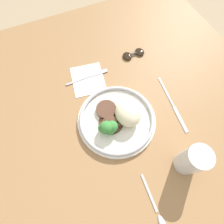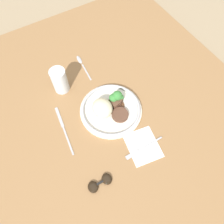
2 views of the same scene
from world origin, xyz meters
name	(u,v)px [view 2 (image 2 of 2)]	position (x,y,z in m)	size (l,w,h in m)	color
ground_plane	(108,108)	(0.00, 0.00, 0.00)	(8.00, 8.00, 0.00)	#998466
dining_table	(108,105)	(0.00, 0.00, 0.02)	(1.30, 1.20, 0.05)	olive
napkin	(143,146)	(-0.24, -0.02, 0.05)	(0.16, 0.14, 0.00)	white
plate	(110,108)	(-0.04, 0.01, 0.07)	(0.26, 0.26, 0.08)	silver
juice_glass	(60,81)	(0.17, 0.14, 0.10)	(0.07, 0.07, 0.12)	#F4AD19
fork	(141,150)	(-0.25, 0.00, 0.05)	(0.02, 0.17, 0.00)	#ADADB2
knife	(64,128)	(-0.01, 0.22, 0.05)	(0.23, 0.04, 0.00)	#ADADB2
spoon	(81,63)	(0.26, 0.00, 0.05)	(0.17, 0.03, 0.01)	#ADADB2
sunglasses	(100,183)	(-0.28, 0.20, 0.05)	(0.04, 0.09, 0.01)	black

